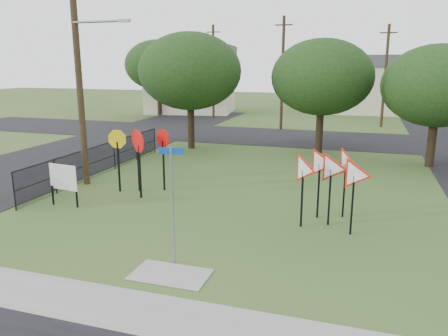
# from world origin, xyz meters

# --- Properties ---
(ground) EXTENTS (140.00, 140.00, 0.00)m
(ground) POSITION_xyz_m (0.00, 0.00, 0.00)
(ground) COLOR #314F1D
(sidewalk) EXTENTS (30.00, 1.60, 0.02)m
(sidewalk) POSITION_xyz_m (0.00, -4.20, 0.01)
(sidewalk) COLOR gray
(sidewalk) RESTS_ON ground
(street_left) EXTENTS (8.00, 50.00, 0.02)m
(street_left) POSITION_xyz_m (-12.00, 10.00, 0.01)
(street_left) COLOR black
(street_left) RESTS_ON ground
(street_far) EXTENTS (60.00, 8.00, 0.02)m
(street_far) POSITION_xyz_m (0.00, 20.00, 0.01)
(street_far) COLOR black
(street_far) RESTS_ON ground
(curb_pad) EXTENTS (2.00, 1.20, 0.02)m
(curb_pad) POSITION_xyz_m (0.00, -2.40, 0.01)
(curb_pad) COLOR gray
(curb_pad) RESTS_ON ground
(street_name_sign) EXTENTS (0.66, 0.14, 3.22)m
(street_name_sign) POSITION_xyz_m (-0.18, -1.74, 1.84)
(street_name_sign) COLOR gray
(street_name_sign) RESTS_ON ground
(stop_sign_cluster) EXTENTS (2.52, 1.72, 2.68)m
(stop_sign_cluster) POSITION_xyz_m (-4.29, 4.04, 1.97)
(stop_sign_cluster) COLOR black
(stop_sign_cluster) RESTS_ON ground
(yield_sign_cluster) EXTENTS (2.59, 2.23, 2.55)m
(yield_sign_cluster) POSITION_xyz_m (3.57, 2.65, 1.87)
(yield_sign_cluster) COLOR black
(yield_sign_cluster) RESTS_ON ground
(info_board) EXTENTS (1.30, 0.21, 1.63)m
(info_board) POSITION_xyz_m (-6.21, 1.53, 1.08)
(info_board) COLOR black
(info_board) RESTS_ON ground
(utility_pole_main) EXTENTS (3.55, 0.33, 10.00)m
(utility_pole_main) POSITION_xyz_m (-7.24, 4.50, 5.21)
(utility_pole_main) COLOR #3A2C1B
(utility_pole_main) RESTS_ON ground
(far_pole_a) EXTENTS (1.40, 0.24, 9.00)m
(far_pole_a) POSITION_xyz_m (-2.00, 24.00, 4.60)
(far_pole_a) COLOR #3A2C1B
(far_pole_a) RESTS_ON ground
(far_pole_b) EXTENTS (1.40, 0.24, 8.50)m
(far_pole_b) POSITION_xyz_m (6.00, 28.00, 4.35)
(far_pole_b) COLOR #3A2C1B
(far_pole_b) RESTS_ON ground
(far_pole_c) EXTENTS (1.40, 0.24, 9.00)m
(far_pole_c) POSITION_xyz_m (-10.00, 30.00, 4.60)
(far_pole_c) COLOR #3A2C1B
(far_pole_c) RESTS_ON ground
(fence_run) EXTENTS (0.05, 11.55, 1.50)m
(fence_run) POSITION_xyz_m (-7.60, 6.25, 0.78)
(fence_run) COLOR black
(fence_run) RESTS_ON ground
(house_left) EXTENTS (10.58, 8.88, 7.20)m
(house_left) POSITION_xyz_m (-14.00, 34.00, 3.65)
(house_left) COLOR beige
(house_left) RESTS_ON ground
(house_mid) EXTENTS (8.40, 8.40, 6.20)m
(house_mid) POSITION_xyz_m (4.00, 40.00, 3.15)
(house_mid) COLOR beige
(house_mid) RESTS_ON ground
(tree_near_left) EXTENTS (6.40, 6.40, 7.27)m
(tree_near_left) POSITION_xyz_m (-6.00, 14.00, 4.86)
(tree_near_left) COLOR black
(tree_near_left) RESTS_ON ground
(tree_near_mid) EXTENTS (6.00, 6.00, 6.80)m
(tree_near_mid) POSITION_xyz_m (2.00, 15.00, 4.54)
(tree_near_mid) COLOR black
(tree_near_mid) RESTS_ON ground
(tree_near_right) EXTENTS (5.60, 5.60, 6.33)m
(tree_near_right) POSITION_xyz_m (8.00, 13.00, 4.22)
(tree_near_right) COLOR black
(tree_near_right) RESTS_ON ground
(tree_far_left) EXTENTS (6.80, 6.80, 7.73)m
(tree_far_left) POSITION_xyz_m (-16.00, 30.00, 5.17)
(tree_far_left) COLOR black
(tree_far_left) RESTS_ON ground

